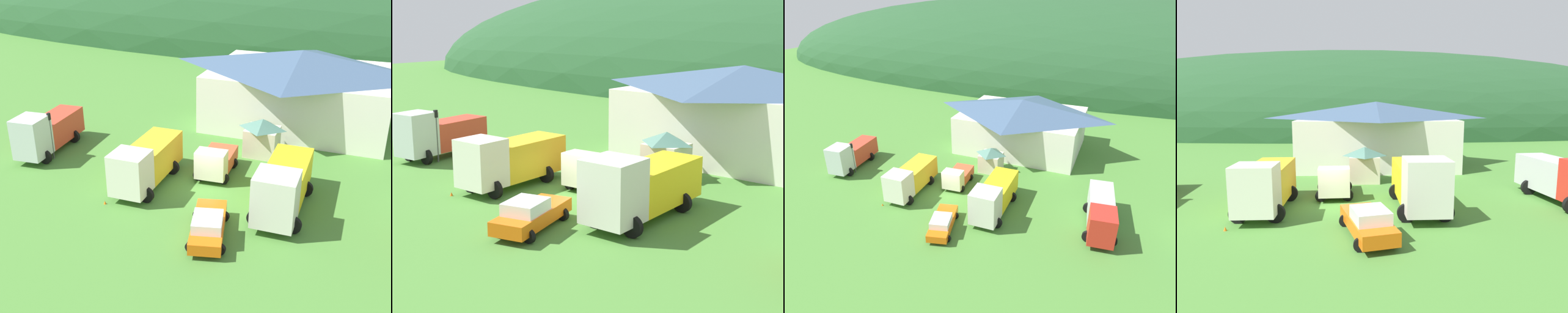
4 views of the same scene
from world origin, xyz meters
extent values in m
plane|color=#477F33|center=(0.00, 0.00, 0.00)|extent=(200.00, 200.00, 0.00)
ellipsoid|color=#234C28|center=(0.00, 65.51, 0.00)|extent=(177.45, 60.00, 37.85)
cube|color=white|center=(3.69, 15.71, 2.57)|extent=(16.01, 11.69, 5.14)
pyramid|color=#3D5675|center=(3.69, 15.71, 6.04)|extent=(17.30, 12.62, 1.80)
cube|color=beige|center=(2.36, 7.34, 1.14)|extent=(2.57, 2.34, 2.28)
pyramid|color=#4C7A6B|center=(2.36, 7.34, 2.68)|extent=(2.78, 2.53, 0.80)
cube|color=silver|center=(-13.86, -0.57, 2.12)|extent=(2.41, 2.64, 3.14)
cube|color=black|center=(-13.85, -0.69, 2.81)|extent=(1.36, 2.06, 1.00)
cube|color=red|center=(-14.19, 3.12, 1.62)|extent=(2.64, 5.12, 2.14)
cylinder|color=black|center=(-12.91, -0.48, 0.55)|extent=(1.10, 0.30, 1.10)
cylinder|color=black|center=(-14.81, -0.65, 0.55)|extent=(1.10, 0.30, 1.10)
cylinder|color=black|center=(-13.31, 3.94, 0.55)|extent=(1.10, 0.30, 1.10)
cylinder|color=black|center=(-15.21, 3.77, 0.55)|extent=(1.10, 0.30, 1.10)
cube|color=silver|center=(-3.93, -3.04, 1.99)|extent=(2.46, 2.30, 2.88)
cube|color=black|center=(-3.93, -3.15, 2.62)|extent=(1.33, 1.83, 0.92)
cube|color=gold|center=(-4.00, 0.66, 1.69)|extent=(2.51, 5.19, 2.29)
cylinder|color=black|center=(-2.87, -3.02, 0.55)|extent=(1.10, 0.30, 1.10)
cylinder|color=black|center=(-4.99, -3.06, 0.55)|extent=(1.10, 0.30, 1.10)
cylinder|color=black|center=(-2.96, 1.46, 0.55)|extent=(1.10, 0.30, 1.10)
cylinder|color=black|center=(-5.07, 1.42, 0.55)|extent=(1.10, 0.30, 1.10)
cube|color=beige|center=(0.18, 1.31, 1.40)|extent=(2.25, 1.53, 2.00)
cube|color=black|center=(0.18, 1.24, 1.84)|extent=(1.24, 1.18, 0.64)
cube|color=#DB512D|center=(0.03, 3.59, 0.92)|extent=(2.37, 3.31, 1.04)
cylinder|color=black|center=(1.11, 1.37, 0.40)|extent=(0.80, 0.30, 0.80)
cylinder|color=black|center=(-0.75, 1.25, 0.40)|extent=(0.80, 0.30, 0.80)
cylinder|color=black|center=(0.93, 4.12, 0.40)|extent=(0.80, 0.30, 0.80)
cylinder|color=black|center=(-0.93, 4.00, 0.40)|extent=(0.80, 0.30, 0.80)
cube|color=silver|center=(5.83, -3.16, 2.14)|extent=(2.61, 2.54, 3.18)
cube|color=black|center=(5.83, -3.28, 2.84)|extent=(1.41, 2.01, 1.02)
cube|color=yellow|center=(5.74, 0.86, 1.66)|extent=(2.67, 5.61, 2.23)
cylinder|color=black|center=(6.96, -3.13, 0.55)|extent=(1.10, 0.30, 1.10)
cylinder|color=black|center=(4.70, -3.18, 0.55)|extent=(1.10, 0.30, 1.10)
cylinder|color=black|center=(6.85, 1.72, 0.55)|extent=(1.10, 0.30, 1.10)
cylinder|color=black|center=(4.60, 1.67, 0.55)|extent=(1.10, 0.30, 1.10)
cube|color=orange|center=(2.39, -5.27, 0.69)|extent=(3.09, 5.45, 0.70)
cube|color=silver|center=(2.55, -5.87, 1.35)|extent=(2.17, 2.42, 0.62)
cylinder|color=black|center=(3.61, -6.77, 0.34)|extent=(0.68, 0.24, 0.68)
cylinder|color=black|center=(2.05, -7.17, 0.34)|extent=(0.68, 0.24, 0.68)
cylinder|color=black|center=(2.73, -3.38, 0.34)|extent=(0.68, 0.24, 0.68)
cylinder|color=black|center=(1.17, -3.78, 0.34)|extent=(0.68, 0.24, 0.68)
cylinder|color=#4C4C51|center=(-12.88, 0.50, 1.65)|extent=(0.12, 0.12, 3.30)
cube|color=black|center=(-12.88, 0.50, 3.57)|extent=(0.20, 0.24, 0.55)
sphere|color=yellow|center=(-12.88, 0.63, 3.57)|extent=(0.14, 0.14, 0.14)
cone|color=orange|center=(-5.31, -4.26, 0.00)|extent=(0.36, 0.36, 0.46)
camera|label=1|loc=(10.62, -28.30, 16.40)|focal=44.77mm
camera|label=2|loc=(22.11, -25.18, 10.28)|focal=54.13mm
camera|label=3|loc=(15.93, -28.66, 20.64)|focal=32.16mm
camera|label=4|loc=(2.14, -22.65, 6.93)|focal=32.18mm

